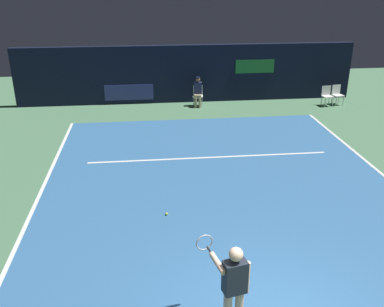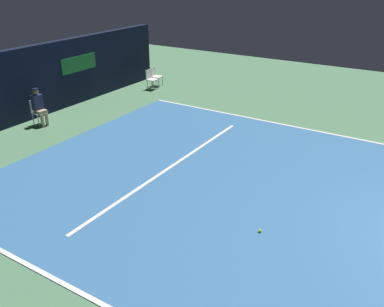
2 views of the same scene
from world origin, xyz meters
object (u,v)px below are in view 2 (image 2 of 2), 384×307
at_px(courtside_chair_near, 151,78).
at_px(tennis_ball, 260,231).
at_px(line_judge_on_chair, 39,106).
at_px(courtside_chair_far, 156,75).

bearing_deg(courtside_chair_near, tennis_ball, -131.52).
height_order(line_judge_on_chair, courtside_chair_near, line_judge_on_chair).
bearing_deg(tennis_ball, line_judge_on_chair, 78.17).
bearing_deg(courtside_chair_far, courtside_chair_near, -166.43).
bearing_deg(courtside_chair_near, line_judge_on_chair, 174.64).
xyz_separation_m(line_judge_on_chair, tennis_ball, (-1.94, -9.28, -0.64)).
height_order(line_judge_on_chair, tennis_ball, line_judge_on_chair).
distance_m(courtside_chair_near, courtside_chair_far, 0.56).
bearing_deg(tennis_ball, courtside_chair_far, 46.97).
relative_size(line_judge_on_chair, tennis_ball, 19.41).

